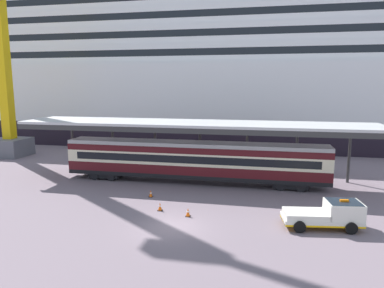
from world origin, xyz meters
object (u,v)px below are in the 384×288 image
service_truck (329,214)px  traffic_cone_mid (160,207)px  traffic_cone_near (188,212)px  cruise_ship (314,70)px  train_carriage (194,160)px  dockside_crane (3,14)px  traffic_cone_far (151,194)px

service_truck → traffic_cone_mid: (-12.30, 0.83, -0.67)m
service_truck → traffic_cone_mid: 12.34m
traffic_cone_near → cruise_ship: bearing=71.8°
cruise_ship → traffic_cone_mid: bearing=-111.7°
cruise_ship → traffic_cone_mid: cruise_ship is taller
cruise_ship → train_carriage: cruise_ship is taller
traffic_cone_near → dockside_crane: dockside_crane is taller
cruise_ship → traffic_cone_near: cruise_ship is taller
traffic_cone_near → dockside_crane: bearing=148.6°
service_truck → traffic_cone_mid: bearing=176.1°
train_carriage → traffic_cone_far: size_ratio=41.65×
traffic_cone_mid → cruise_ship: bearing=68.3°
train_carriage → traffic_cone_near: 9.52m
traffic_cone_mid → traffic_cone_far: bearing=120.0°
cruise_ship → train_carriage: 35.08m
cruise_ship → service_truck: (-3.13, -39.65, -11.19)m
service_truck → traffic_cone_far: (-14.09, 3.93, -0.69)m
traffic_cone_near → dockside_crane: 38.05m
traffic_cone_far → dockside_crane: 33.29m
train_carriage → service_truck: train_carriage is taller
cruise_ship → train_carriage: size_ratio=6.77×
service_truck → traffic_cone_near: bearing=179.6°
traffic_cone_far → dockside_crane: bearing=150.9°
train_carriage → dockside_crane: (-26.98, 8.17, 16.40)m
traffic_cone_far → traffic_cone_near: bearing=-42.7°
service_truck → dockside_crane: (-38.32, 17.43, 17.72)m
service_truck → traffic_cone_mid: size_ratio=8.36×
cruise_ship → traffic_cone_mid: size_ratio=269.42×
train_carriage → traffic_cone_mid: (-0.96, -8.43, -2.00)m
traffic_cone_near → traffic_cone_mid: (-2.40, 0.77, -0.00)m
cruise_ship → dockside_crane: 47.48m
traffic_cone_mid → train_carriage: bearing=83.5°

